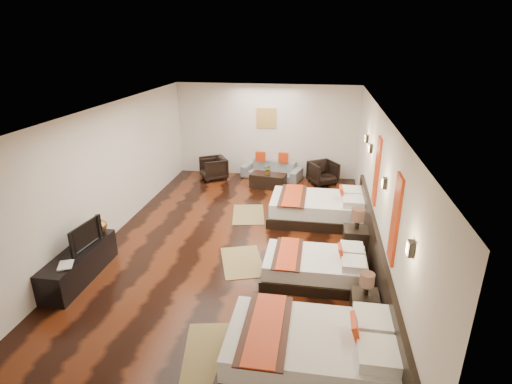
% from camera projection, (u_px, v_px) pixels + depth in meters
% --- Properties ---
extents(floor, '(5.50, 9.50, 0.01)m').
position_uv_depth(floor, '(234.00, 247.00, 8.39)').
color(floor, black).
rests_on(floor, ground).
extents(ceiling, '(5.50, 9.50, 0.01)m').
position_uv_depth(ceiling, '(232.00, 112.00, 7.38)').
color(ceiling, white).
rests_on(ceiling, floor).
extents(back_wall, '(5.50, 0.01, 2.80)m').
position_uv_depth(back_wall, '(266.00, 131.00, 12.25)').
color(back_wall, silver).
rests_on(back_wall, floor).
extents(left_wall, '(0.01, 9.50, 2.80)m').
position_uv_depth(left_wall, '(102.00, 176.00, 8.29)').
color(left_wall, silver).
rests_on(left_wall, floor).
extents(right_wall, '(0.01, 9.50, 2.80)m').
position_uv_depth(right_wall, '(378.00, 192.00, 7.47)').
color(right_wall, silver).
rests_on(right_wall, floor).
extents(headboard_panel, '(0.08, 6.60, 0.90)m').
position_uv_depth(headboard_panel, '(375.00, 258.00, 7.08)').
color(headboard_panel, black).
rests_on(headboard_panel, floor).
extents(bed_near, '(2.26, 1.42, 0.86)m').
position_uv_depth(bed_near, '(313.00, 351.00, 5.20)').
color(bed_near, black).
rests_on(bed_near, floor).
extents(bed_mid, '(1.86, 1.17, 0.71)m').
position_uv_depth(bed_mid, '(316.00, 267.00, 7.19)').
color(bed_mid, black).
rests_on(bed_mid, floor).
extents(bed_far, '(2.28, 1.43, 0.87)m').
position_uv_depth(bed_far, '(319.00, 208.00, 9.52)').
color(bed_far, black).
rests_on(bed_far, floor).
extents(nightstand_a, '(0.41, 0.41, 0.81)m').
position_uv_depth(nightstand_a, '(364.00, 303.00, 6.15)').
color(nightstand_a, black).
rests_on(nightstand_a, floor).
extents(nightstand_b, '(0.49, 0.49, 0.97)m').
position_uv_depth(nightstand_b, '(356.00, 238.00, 8.03)').
color(nightstand_b, black).
rests_on(nightstand_b, floor).
extents(jute_mat_near, '(0.96, 1.32, 0.01)m').
position_uv_depth(jute_mat_near, '(212.00, 352.00, 5.58)').
color(jute_mat_near, olive).
rests_on(jute_mat_near, floor).
extents(jute_mat_mid, '(1.09, 1.37, 0.01)m').
position_uv_depth(jute_mat_mid, '(242.00, 262.00, 7.82)').
color(jute_mat_mid, olive).
rests_on(jute_mat_mid, floor).
extents(jute_mat_far, '(0.95, 1.31, 0.01)m').
position_uv_depth(jute_mat_far, '(248.00, 214.00, 9.90)').
color(jute_mat_far, olive).
rests_on(jute_mat_far, floor).
extents(tv_console, '(0.50, 1.80, 0.55)m').
position_uv_depth(tv_console, '(79.00, 264.00, 7.22)').
color(tv_console, black).
rests_on(tv_console, floor).
extents(tv, '(0.20, 0.84, 0.48)m').
position_uv_depth(tv, '(82.00, 235.00, 7.17)').
color(tv, black).
rests_on(tv, tv_console).
extents(book, '(0.33, 0.38, 0.03)m').
position_uv_depth(book, '(58.00, 266.00, 6.62)').
color(book, black).
rests_on(book, tv_console).
extents(figurine, '(0.42, 0.42, 0.37)m').
position_uv_depth(figurine, '(97.00, 224.00, 7.73)').
color(figurine, brown).
rests_on(figurine, tv_console).
extents(sofa, '(1.92, 1.13, 0.53)m').
position_uv_depth(sofa, '(272.00, 170.00, 12.36)').
color(sofa, slate).
rests_on(sofa, floor).
extents(armchair_left, '(1.00, 1.00, 0.67)m').
position_uv_depth(armchair_left, '(213.00, 168.00, 12.27)').
color(armchair_left, black).
rests_on(armchair_left, floor).
extents(armchair_right, '(1.00, 1.01, 0.67)m').
position_uv_depth(armchair_right, '(323.00, 173.00, 11.87)').
color(armchair_right, black).
rests_on(armchair_right, floor).
extents(coffee_table, '(1.07, 0.66, 0.40)m').
position_uv_depth(coffee_table, '(268.00, 181.00, 11.64)').
color(coffee_table, black).
rests_on(coffee_table, floor).
extents(table_plant, '(0.30, 0.27, 0.29)m').
position_uv_depth(table_plant, '(268.00, 170.00, 11.46)').
color(table_plant, '#25531B').
rests_on(table_plant, coffee_table).
extents(orange_panel_a, '(0.04, 0.40, 1.30)m').
position_uv_depth(orange_panel_a, '(395.00, 220.00, 5.62)').
color(orange_panel_a, '#D86014').
rests_on(orange_panel_a, right_wall).
extents(orange_panel_b, '(0.04, 0.40, 1.30)m').
position_uv_depth(orange_panel_b, '(377.00, 171.00, 7.64)').
color(orange_panel_b, '#D86014').
rests_on(orange_panel_b, right_wall).
extents(sconce_near, '(0.07, 0.12, 0.18)m').
position_uv_depth(sconce_near, '(410.00, 249.00, 4.55)').
color(sconce_near, black).
rests_on(sconce_near, right_wall).
extents(sconce_mid, '(0.07, 0.12, 0.18)m').
position_uv_depth(sconce_mid, '(384.00, 183.00, 6.58)').
color(sconce_mid, black).
rests_on(sconce_mid, right_wall).
extents(sconce_far, '(0.07, 0.12, 0.18)m').
position_uv_depth(sconce_far, '(370.00, 149.00, 8.60)').
color(sconce_far, black).
rests_on(sconce_far, right_wall).
extents(sconce_lounge, '(0.07, 0.12, 0.18)m').
position_uv_depth(sconce_lounge, '(367.00, 139.00, 9.43)').
color(sconce_lounge, black).
rests_on(sconce_lounge, right_wall).
extents(gold_artwork, '(0.60, 0.04, 0.60)m').
position_uv_depth(gold_artwork, '(266.00, 118.00, 12.09)').
color(gold_artwork, '#AD873F').
rests_on(gold_artwork, back_wall).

